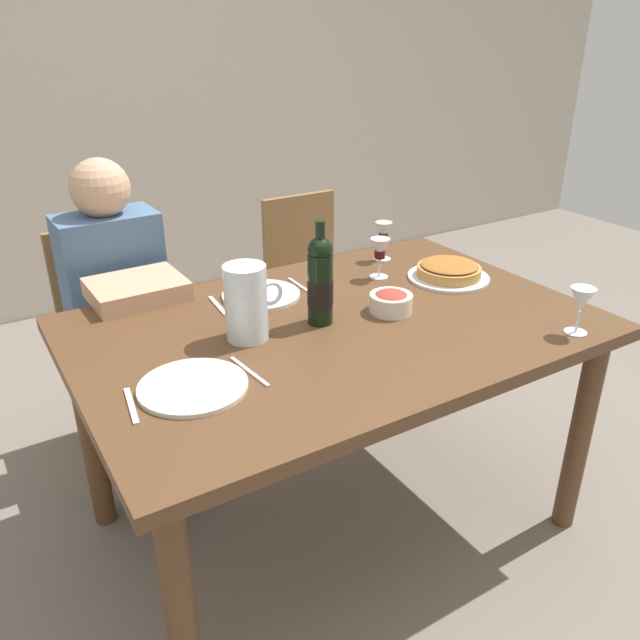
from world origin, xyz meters
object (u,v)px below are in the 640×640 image
at_px(chair_left, 113,326).
at_px(baked_tart, 449,271).
at_px(wine_bottle, 320,281).
at_px(chair_right, 311,280).
at_px(dinner_plate_right_setting, 193,386).
at_px(water_pitcher, 247,307).
at_px(wine_glass_left_diner, 383,233).
at_px(wine_glass_right_diner, 380,251).
at_px(diner_left, 128,320).
at_px(salad_bowl, 391,301).
at_px(wine_glass_centre, 581,301).
at_px(dinner_plate_left_setting, 261,295).
at_px(dining_table, 335,350).

bearing_deg(chair_left, baked_tart, 139.38).
bearing_deg(wine_bottle, chair_right, 60.75).
bearing_deg(dinner_plate_right_setting, water_pitcher, 37.40).
bearing_deg(wine_glass_left_diner, wine_glass_right_diner, -130.43).
xyz_separation_m(water_pitcher, dinner_plate_right_setting, (-0.23, -0.18, -0.09)).
height_order(chair_left, diner_left, diner_left).
xyz_separation_m(salad_bowl, wine_glass_centre, (0.36, -0.39, 0.06)).
height_order(diner_left, chair_right, diner_left).
relative_size(dinner_plate_left_setting, dinner_plate_right_setting, 0.94).
bearing_deg(wine_bottle, water_pitcher, 174.97).
height_order(water_pitcher, wine_glass_right_diner, water_pitcher).
height_order(baked_tart, wine_glass_right_diner, wine_glass_right_diner).
xyz_separation_m(dinner_plate_right_setting, diner_left, (0.05, 0.78, -0.15)).
bearing_deg(chair_left, dinner_plate_right_setting, 86.12).
height_order(water_pitcher, wine_glass_left_diner, water_pitcher).
bearing_deg(salad_bowl, wine_glass_right_diner, 60.55).
height_order(water_pitcher, diner_left, diner_left).
bearing_deg(baked_tart, water_pitcher, -176.59).
xyz_separation_m(water_pitcher, baked_tart, (0.79, 0.05, -0.07)).
bearing_deg(chair_left, dinner_plate_left_setting, 118.93).
relative_size(dining_table, chair_left, 1.72).
xyz_separation_m(wine_bottle, chair_right, (0.49, 0.87, -0.40)).
distance_m(water_pitcher, chair_left, 0.94).
relative_size(baked_tart, salad_bowl, 2.13).
xyz_separation_m(dining_table, wine_glass_right_diner, (0.32, 0.23, 0.19)).
bearing_deg(dining_table, wine_bottle, 149.57).
bearing_deg(salad_bowl, wine_glass_centre, -47.45).
height_order(wine_bottle, baked_tart, wine_bottle).
relative_size(wine_glass_right_diner, dinner_plate_right_setting, 0.53).
height_order(water_pitcher, chair_right, water_pitcher).
xyz_separation_m(wine_glass_left_diner, wine_glass_right_diner, (-0.12, -0.14, -0.00)).
bearing_deg(dinner_plate_right_setting, dinner_plate_left_setting, 46.80).
bearing_deg(wine_glass_centre, diner_left, 132.79).
distance_m(baked_tart, chair_left, 1.29).
height_order(dinner_plate_left_setting, diner_left, diner_left).
relative_size(baked_tart, dinner_plate_right_setting, 1.05).
bearing_deg(diner_left, wine_glass_left_diner, 161.16).
bearing_deg(dinner_plate_right_setting, wine_glass_left_diner, 28.08).
distance_m(dining_table, salad_bowl, 0.22).
bearing_deg(wine_glass_left_diner, dinner_plate_right_setting, -151.92).
relative_size(dinner_plate_right_setting, diner_left, 0.23).
bearing_deg(chair_right, water_pitcher, 49.67).
relative_size(baked_tart, chair_right, 0.32).
height_order(salad_bowl, wine_glass_left_diner, wine_glass_left_diner).
xyz_separation_m(wine_glass_right_diner, diner_left, (-0.77, 0.42, -0.24)).
bearing_deg(salad_bowl, water_pitcher, 171.16).
distance_m(diner_left, chair_right, 0.94).
bearing_deg(wine_glass_left_diner, diner_left, 162.50).
bearing_deg(baked_tart, salad_bowl, -161.10).
bearing_deg(chair_right, baked_tart, 94.76).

